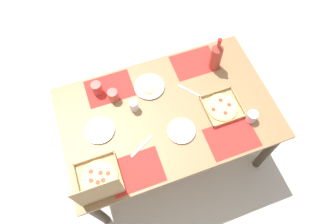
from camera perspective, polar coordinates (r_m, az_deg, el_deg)
The scene contains 18 objects.
ground_plane at distance 2.89m, azimuth 0.00°, elevation -7.00°, with size 6.00×6.00×0.00m, color beige.
dining_table at distance 2.27m, azimuth 0.00°, elevation -1.20°, with size 1.59×1.00×0.77m.
placemat_near_left at distance 2.43m, azimuth 5.18°, elevation 9.53°, with size 0.36×0.26×0.00m, color red.
placemat_near_right at distance 2.33m, azimuth -11.35°, elevation 4.54°, with size 0.36×0.26×0.00m, color red.
placemat_far_left at distance 2.14m, azimuth 12.35°, elevation -4.91°, with size 0.36×0.26×0.00m, color red.
placemat_far_right at distance 2.03m, azimuth -6.26°, elevation -11.44°, with size 0.36×0.26×0.00m, color red.
pizza_box_center at distance 2.00m, azimuth -13.32°, elevation -12.98°, with size 0.29×0.29×0.32m.
pizza_box_corner_right at distance 2.22m, azimuth 10.54°, elevation 0.95°, with size 0.27×0.27×0.04m.
plate_middle at distance 2.28m, azimuth -3.67°, elevation 4.89°, with size 0.24×0.24×0.03m.
plate_far_left at distance 2.11m, azimuth 2.63°, elevation -3.72°, with size 0.20×0.20×0.02m.
plate_near_left at distance 2.17m, azimuth -13.17°, elevation -3.50°, with size 0.21×0.21×0.02m.
soda_bottle at distance 2.33m, azimuth 9.39°, elevation 10.69°, with size 0.09×0.09×0.32m.
cup_spare at distance 2.28m, azimuth -13.68°, elevation 4.50°, with size 0.08×0.08×0.11m, color #BF4742.
cup_clear_right at distance 2.20m, azimuth 16.04°, elevation -0.88°, with size 0.08×0.08×0.09m, color silver.
cup_red at distance 2.23m, azimuth -10.63°, elevation 3.18°, with size 0.08×0.08×0.10m, color #BF4742.
cup_clear_left at distance 2.17m, azimuth -6.67°, elevation 1.25°, with size 0.06×0.06×0.09m, color silver.
fork_by_near_right at distance 2.28m, azimuth 4.06°, elevation 4.21°, with size 0.19×0.02×0.01m, color #B7B7BC.
knife_by_far_right at distance 2.08m, azimuth -5.16°, elevation -6.63°, with size 0.21×0.02×0.01m, color #B7B7BC.
Camera 1 is at (0.34, 0.94, 2.71)m, focal length 31.21 mm.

